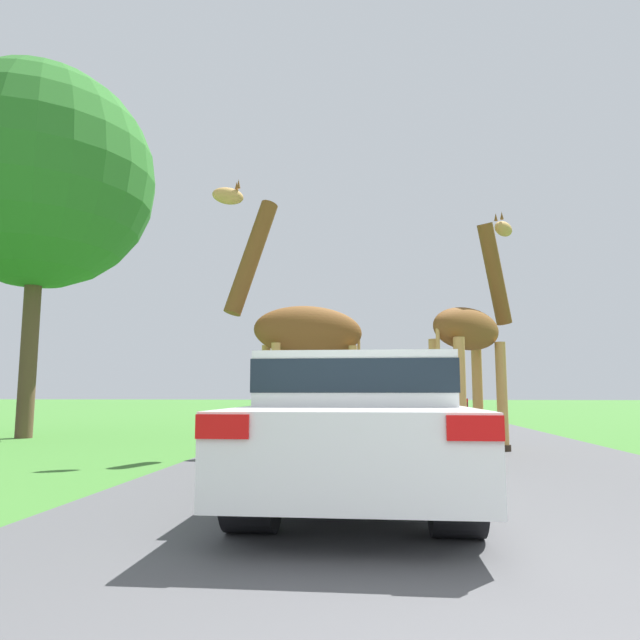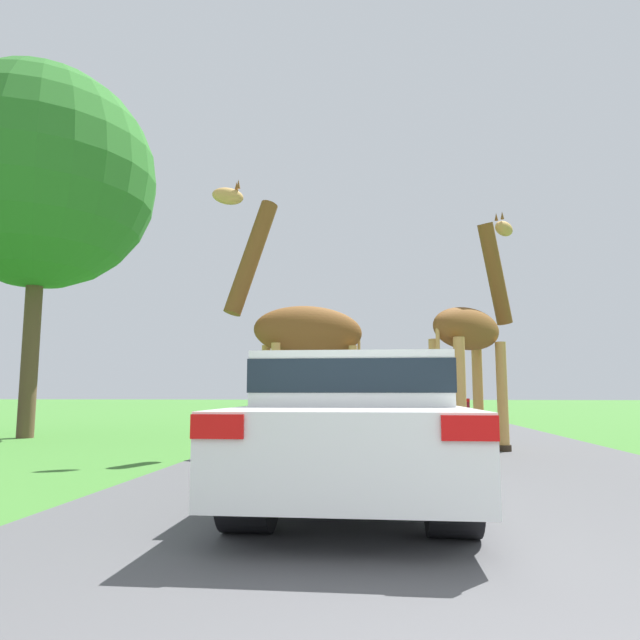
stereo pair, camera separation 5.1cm
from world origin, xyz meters
TOP-DOWN VIEW (x-y plane):
  - road at (0.00, 30.00)m, footprint 7.39×120.00m
  - giraffe_near_road at (-2.08, 8.85)m, footprint 2.75×1.79m
  - giraffe_companion at (1.03, 9.21)m, footprint 2.09×2.32m
  - car_lead_maroon at (-0.92, 4.37)m, footprint 1.91×4.25m
  - car_queue_right at (0.42, 17.68)m, footprint 1.86×4.65m
  - car_queue_left at (-2.61, 25.86)m, footprint 1.93×4.37m
  - car_far_ahead at (1.87, 23.43)m, footprint 1.86×4.13m
  - car_verge_right at (-1.07, 12.77)m, footprint 1.97×4.11m
  - tree_centre_back at (-8.92, 11.40)m, footprint 5.49×5.49m

SIDE VIEW (x-z plane):
  - road at x=0.00m, z-range 0.00..0.00m
  - car_queue_left at x=-2.61m, z-range 0.07..1.31m
  - car_far_ahead at x=1.87m, z-range 0.05..1.45m
  - car_lead_maroon at x=-0.92m, z-range 0.06..1.47m
  - car_queue_right at x=0.42m, z-range 0.06..1.51m
  - car_verge_right at x=-1.07m, z-range 0.05..1.56m
  - giraffe_companion at x=1.03m, z-range -0.22..4.44m
  - giraffe_near_road at x=-2.08m, z-range -0.19..4.62m
  - tree_centre_back at x=-8.92m, z-range 1.77..10.83m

